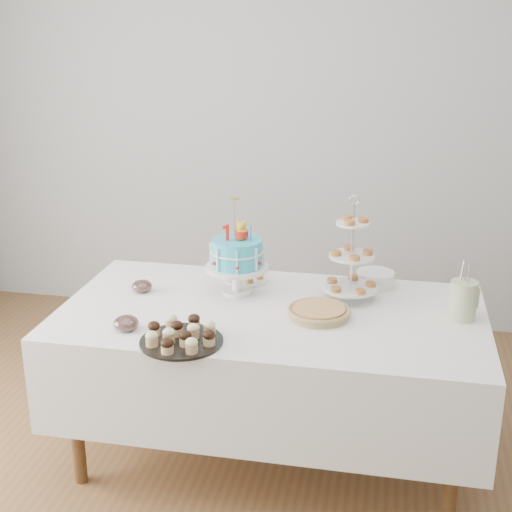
% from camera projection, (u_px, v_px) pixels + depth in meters
% --- Properties ---
extents(floor, '(5.00, 5.00, 0.00)m').
position_uv_depth(floor, '(258.00, 493.00, 3.21)').
color(floor, brown).
rests_on(floor, ground).
extents(walls, '(5.04, 4.04, 2.70)m').
position_uv_depth(walls, '(258.00, 203.00, 2.77)').
color(walls, '#AAACAF').
rests_on(walls, floor).
extents(table, '(1.92, 1.02, 0.77)m').
position_uv_depth(table, '(271.00, 355.00, 3.31)').
color(table, silver).
rests_on(table, floor).
extents(birthday_cake, '(0.30, 0.30, 0.47)m').
position_uv_depth(birthday_cake, '(237.00, 269.00, 3.39)').
color(birthday_cake, white).
rests_on(birthday_cake, table).
extents(cupcake_tray, '(0.34, 0.34, 0.08)m').
position_uv_depth(cupcake_tray, '(181.00, 334.00, 2.91)').
color(cupcake_tray, black).
rests_on(cupcake_tray, table).
extents(pie, '(0.28, 0.28, 0.04)m').
position_uv_depth(pie, '(319.00, 312.00, 3.15)').
color(pie, tan).
rests_on(pie, table).
extents(tiered_stand, '(0.26, 0.26, 0.50)m').
position_uv_depth(tiered_stand, '(352.00, 257.00, 3.30)').
color(tiered_stand, silver).
rests_on(tiered_stand, table).
extents(plate_stack, '(0.19, 0.19, 0.07)m').
position_uv_depth(plate_stack, '(375.00, 279.00, 3.51)').
color(plate_stack, white).
rests_on(plate_stack, table).
extents(pastry_plate, '(0.22, 0.22, 0.03)m').
position_uv_depth(pastry_plate, '(247.00, 277.00, 3.59)').
color(pastry_plate, white).
rests_on(pastry_plate, table).
extents(jam_bowl_a, '(0.11, 0.11, 0.06)m').
position_uv_depth(jam_bowl_a, '(126.00, 323.00, 3.02)').
color(jam_bowl_a, silver).
rests_on(jam_bowl_a, table).
extents(jam_bowl_b, '(0.10, 0.10, 0.06)m').
position_uv_depth(jam_bowl_b, '(142.00, 286.00, 3.44)').
color(jam_bowl_b, silver).
rests_on(jam_bowl_b, table).
extents(utensil_pitcher, '(0.13, 0.12, 0.27)m').
position_uv_depth(utensil_pitcher, '(463.00, 299.00, 3.11)').
color(utensil_pitcher, beige).
rests_on(utensil_pitcher, table).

